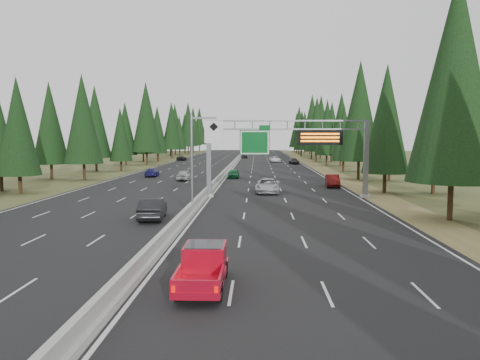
{
  "coord_description": "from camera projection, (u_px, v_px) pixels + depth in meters",
  "views": [
    {
      "loc": [
        5.26,
        -12.37,
        6.16
      ],
      "look_at": [
        4.07,
        20.0,
        3.19
      ],
      "focal_mm": 35.0,
      "sensor_mm": 36.0,
      "label": 1
    }
  ],
  "objects": [
    {
      "name": "ground",
      "position": [
        69.0,
        358.0,
        13.06
      ],
      "size": [
        400.0,
        400.0,
        0.0
      ],
      "primitive_type": "plane",
      "color": "#3C4620",
      "rests_on": "ground"
    },
    {
      "name": "road",
      "position": [
        231.0,
        168.0,
        92.67
      ],
      "size": [
        32.0,
        260.0,
        0.08
      ],
      "primitive_type": "cube",
      "color": "black",
      "rests_on": "ground"
    },
    {
      "name": "shoulder_right",
      "position": [
        321.0,
        168.0,
        92.02
      ],
      "size": [
        3.6,
        260.0,
        0.06
      ],
      "primitive_type": "cube",
      "color": "olive",
      "rests_on": "ground"
    },
    {
      "name": "shoulder_left",
      "position": [
        142.0,
        168.0,
        93.32
      ],
      "size": [
        3.6,
        260.0,
        0.06
      ],
      "primitive_type": "cube",
      "color": "#3C4620",
      "rests_on": "ground"
    },
    {
      "name": "median_barrier",
      "position": [
        231.0,
        166.0,
        92.64
      ],
      "size": [
        0.7,
        260.0,
        0.85
      ],
      "color": "gray",
      "rests_on": "road"
    },
    {
      "name": "sign_gantry",
      "position": [
        294.0,
        146.0,
        46.97
      ],
      "size": [
        16.75,
        0.98,
        7.8
      ],
      "color": "slate",
      "rests_on": "road"
    },
    {
      "name": "hov_sign_pole",
      "position": [
        199.0,
        155.0,
        37.46
      ],
      "size": [
        2.8,
        0.5,
        8.0
      ],
      "color": "slate",
      "rests_on": "road"
    },
    {
      "name": "tree_row_right",
      "position": [
        348.0,
        120.0,
        85.49
      ],
      "size": [
        11.21,
        239.42,
        18.25
      ],
      "color": "black",
      "rests_on": "ground"
    },
    {
      "name": "tree_row_left",
      "position": [
        130.0,
        123.0,
        98.28
      ],
      "size": [
        11.43,
        238.07,
        18.94
      ],
      "color": "black",
      "rests_on": "ground"
    },
    {
      "name": "silver_minivan",
      "position": [
        268.0,
        186.0,
        51.13
      ],
      "size": [
        2.92,
        5.74,
        1.55
      ],
      "primitive_type": "imported",
      "rotation": [
        0.0,
        0.0,
        -0.06
      ],
      "color": "#B3B4B8",
      "rests_on": "road"
    },
    {
      "name": "red_pickup",
      "position": [
        204.0,
        263.0,
        19.24
      ],
      "size": [
        1.78,
        4.99,
        1.63
      ],
      "color": "black",
      "rests_on": "road"
    },
    {
      "name": "car_ahead_green",
      "position": [
        234.0,
        174.0,
        69.54
      ],
      "size": [
        1.7,
        3.97,
        1.34
      ],
      "primitive_type": "imported",
      "rotation": [
        0.0,
        0.0,
        -0.03
      ],
      "color": "#14582E",
      "rests_on": "road"
    },
    {
      "name": "car_ahead_dkred",
      "position": [
        333.0,
        181.0,
        57.24
      ],
      "size": [
        1.96,
        4.65,
        1.5
      ],
      "primitive_type": "imported",
      "rotation": [
        0.0,
        0.0,
        -0.08
      ],
      "color": "#510D0B",
      "rests_on": "road"
    },
    {
      "name": "car_ahead_dkgrey",
      "position": [
        294.0,
        161.0,
        105.66
      ],
      "size": [
        2.27,
        4.64,
        1.3
      ],
      "primitive_type": "imported",
      "rotation": [
        0.0,
        0.0,
        0.1
      ],
      "color": "black",
      "rests_on": "road"
    },
    {
      "name": "car_ahead_white",
      "position": [
        275.0,
        159.0,
        113.79
      ],
      "size": [
        2.82,
        5.37,
        1.44
      ],
      "primitive_type": "imported",
      "rotation": [
        0.0,
        0.0,
        0.08
      ],
      "color": "white",
      "rests_on": "road"
    },
    {
      "name": "car_ahead_far",
      "position": [
        244.0,
        156.0,
        135.47
      ],
      "size": [
        2.07,
        4.28,
        1.41
      ],
      "primitive_type": "imported",
      "rotation": [
        0.0,
        0.0,
        0.1
      ],
      "color": "black",
      "rests_on": "road"
    },
    {
      "name": "car_onc_near",
      "position": [
        153.0,
        209.0,
        34.72
      ],
      "size": [
        2.09,
        4.9,
        1.57
      ],
      "primitive_type": "imported",
      "rotation": [
        0.0,
        0.0,
        3.23
      ],
      "color": "black",
      "rests_on": "road"
    },
    {
      "name": "car_onc_blue",
      "position": [
        152.0,
        172.0,
        72.19
      ],
      "size": [
        2.04,
        4.48,
        1.27
      ],
      "primitive_type": "imported",
      "rotation": [
        0.0,
        0.0,
        3.2
      ],
      "color": "navy",
      "rests_on": "road"
    },
    {
      "name": "car_onc_white",
      "position": [
        185.0,
        175.0,
        65.96
      ],
      "size": [
        2.03,
        4.46,
        1.49
      ],
      "primitive_type": "imported",
      "rotation": [
        0.0,
        0.0,
        3.08
      ],
      "color": "#BBBBBB",
      "rests_on": "road"
    },
    {
      "name": "car_onc_far",
      "position": [
        182.0,
        158.0,
        122.09
      ],
      "size": [
        2.14,
        4.61,
        1.28
      ],
      "primitive_type": "imported",
      "rotation": [
        0.0,
        0.0,
        3.15
      ],
      "color": "black",
      "rests_on": "road"
    }
  ]
}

